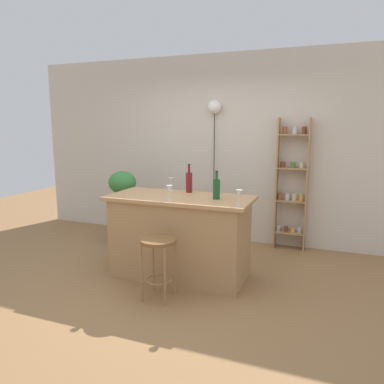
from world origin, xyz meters
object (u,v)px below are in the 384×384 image
(pendant_globe_light, at_px, (215,109))
(wine_glass_left, at_px, (169,190))
(bottle_wine_red, at_px, (216,188))
(wine_glass_center, at_px, (239,194))
(bar_stool, at_px, (158,254))
(spice_shelf, at_px, (292,184))
(potted_plant, at_px, (123,190))
(bottle_sauce_amber, at_px, (189,182))
(plant_stool, at_px, (124,230))
(wine_glass_right, at_px, (171,181))

(pendant_globe_light, bearing_deg, wine_glass_left, -87.65)
(bottle_wine_red, height_order, wine_glass_center, bottle_wine_red)
(bar_stool, relative_size, pendant_globe_light, 0.30)
(spice_shelf, relative_size, potted_plant, 2.61)
(bottle_sauce_amber, relative_size, pendant_globe_light, 0.16)
(plant_stool, xyz_separation_m, wine_glass_center, (2.04, -1.10, 0.88))
(bar_stool, relative_size, wine_glass_left, 3.85)
(bottle_sauce_amber, bearing_deg, bar_stool, -88.90)
(bottle_wine_red, bearing_deg, spice_shelf, 66.68)
(spice_shelf, xyz_separation_m, wine_glass_left, (-1.09, -1.74, 0.13))
(plant_stool, xyz_separation_m, potted_plant, (-0.00, 0.00, 0.62))
(spice_shelf, relative_size, wine_glass_left, 11.35)
(bottle_sauce_amber, xyz_separation_m, wine_glass_left, (-0.02, -0.53, -0.01))
(bottle_sauce_amber, distance_m, pendant_globe_light, 1.56)
(bar_stool, relative_size, potted_plant, 0.89)
(wine_glass_left, height_order, wine_glass_right, same)
(potted_plant, relative_size, bottle_sauce_amber, 2.07)
(spice_shelf, relative_size, wine_glass_center, 11.35)
(bottle_wine_red, height_order, wine_glass_left, bottle_wine_red)
(wine_glass_center, bearing_deg, wine_glass_left, 179.53)
(bottle_sauce_amber, xyz_separation_m, wine_glass_center, (0.75, -0.53, -0.01))
(spice_shelf, relative_size, wine_glass_right, 11.35)
(bottle_sauce_amber, xyz_separation_m, pendant_globe_light, (-0.09, 1.26, 0.91))
(plant_stool, height_order, potted_plant, potted_plant)
(spice_shelf, height_order, pendant_globe_light, pendant_globe_light)
(pendant_globe_light, bearing_deg, spice_shelf, -2.43)
(plant_stool, height_order, bottle_wine_red, bottle_wine_red)
(bottle_sauce_amber, height_order, wine_glass_right, bottle_sauce_amber)
(bar_stool, height_order, pendant_globe_light, pendant_globe_light)
(bar_stool, xyz_separation_m, spice_shelf, (1.05, 2.10, 0.47))
(wine_glass_right, height_order, pendant_globe_light, pendant_globe_light)
(spice_shelf, height_order, bottle_wine_red, spice_shelf)
(plant_stool, distance_m, wine_glass_center, 2.48)
(wine_glass_center, distance_m, pendant_globe_light, 2.18)
(wine_glass_right, bearing_deg, bar_stool, -73.55)
(potted_plant, xyz_separation_m, wine_glass_center, (2.04, -1.10, 0.27))
(potted_plant, bearing_deg, wine_glass_center, -28.35)
(potted_plant, relative_size, bottle_wine_red, 2.27)
(wine_glass_center, relative_size, wine_glass_right, 1.00)
(bottle_wine_red, bearing_deg, bottle_sauce_amber, 146.92)
(spice_shelf, bearing_deg, bar_stool, -116.64)
(bar_stool, distance_m, pendant_globe_light, 2.64)
(bottle_wine_red, bearing_deg, pendant_globe_light, 108.82)
(bar_stool, distance_m, bottle_wine_red, 0.95)
(bar_stool, bearing_deg, wine_glass_center, 26.17)
(wine_glass_left, relative_size, wine_glass_right, 1.00)
(bottle_sauce_amber, distance_m, wine_glass_center, 0.92)
(bottle_sauce_amber, bearing_deg, wine_glass_left, -92.36)
(wine_glass_right, distance_m, pendant_globe_light, 1.55)
(wine_glass_left, distance_m, wine_glass_right, 0.59)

